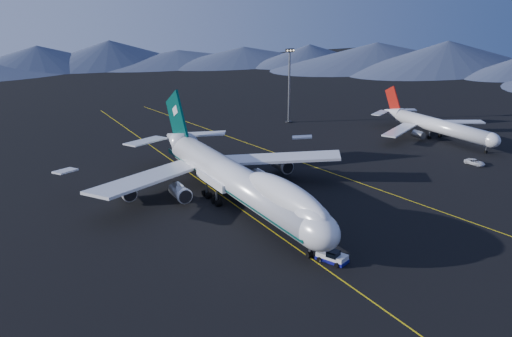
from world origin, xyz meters
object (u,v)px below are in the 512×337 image
boeing_747 (237,180)px  service_van (475,162)px  second_jet (437,126)px  pushback_tug (332,258)px  floodlight_mast (289,86)px

boeing_747 → service_van: size_ratio=14.04×
second_jet → service_van: 26.94m
pushback_tug → floodlight_mast: floodlight_mast is taller
pushback_tug → service_van: size_ratio=1.10×
boeing_747 → pushback_tug: (2.40, -29.53, -5.12)m
service_van → pushback_tug: bearing=-167.0°
second_jet → floodlight_mast: bearing=125.1°
boeing_747 → service_van: bearing=-2.9°
floodlight_mast → second_jet: bearing=-55.5°
boeing_747 → second_jet: (77.12, 20.96, -1.89)m
second_jet → service_van: second_jet is taller
service_van → floodlight_mast: floodlight_mast is taller
pushback_tug → floodlight_mast: 102.36m
boeing_747 → pushback_tug: size_ratio=12.73×
service_van → floodlight_mast: (-15.83, 63.64, 11.56)m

